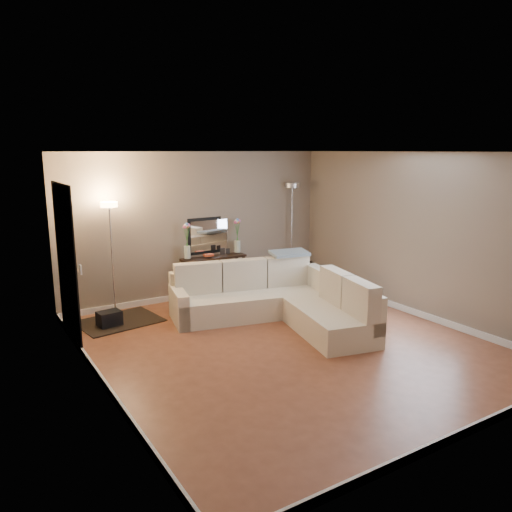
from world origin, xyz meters
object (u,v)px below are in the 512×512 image
sectional_sofa (278,300)px  floor_lamp_lit (111,236)px  floor_lamp_unlit (292,213)px  console_table (210,274)px

sectional_sofa → floor_lamp_lit: 2.81m
floor_lamp_lit → floor_lamp_unlit: (3.59, 0.13, 0.12)m
sectional_sofa → console_table: 1.74m
sectional_sofa → floor_lamp_lit: bearing=142.7°
console_table → floor_lamp_unlit: (1.81, 0.01, 1.00)m
console_table → floor_lamp_lit: 1.99m
console_table → floor_lamp_lit: size_ratio=0.66×
console_table → floor_lamp_unlit: bearing=0.4°
sectional_sofa → console_table: sectional_sofa is taller
sectional_sofa → console_table: (-0.32, 1.71, 0.09)m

